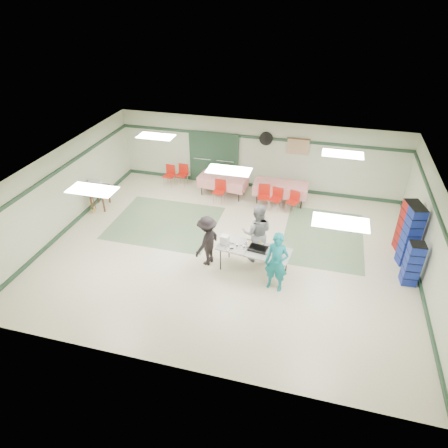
% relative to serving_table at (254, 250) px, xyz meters
% --- Properties ---
extents(floor, '(11.00, 11.00, 0.00)m').
position_rel_serving_table_xyz_m(floor, '(-0.93, 0.78, -0.72)').
color(floor, beige).
rests_on(floor, ground).
extents(ceiling, '(11.00, 11.00, 0.00)m').
position_rel_serving_table_xyz_m(ceiling, '(-0.93, 0.78, 1.98)').
color(ceiling, silver).
rests_on(ceiling, wall_back).
extents(wall_back, '(11.00, 0.00, 11.00)m').
position_rel_serving_table_xyz_m(wall_back, '(-0.93, 5.28, 0.63)').
color(wall_back, beige).
rests_on(wall_back, floor).
extents(wall_front, '(11.00, 0.00, 11.00)m').
position_rel_serving_table_xyz_m(wall_front, '(-0.93, -3.72, 0.63)').
color(wall_front, beige).
rests_on(wall_front, floor).
extents(wall_left, '(0.00, 9.00, 9.00)m').
position_rel_serving_table_xyz_m(wall_left, '(-6.43, 0.78, 0.63)').
color(wall_left, beige).
rests_on(wall_left, floor).
extents(wall_right, '(0.00, 9.00, 9.00)m').
position_rel_serving_table_xyz_m(wall_right, '(4.57, 0.78, 0.63)').
color(wall_right, beige).
rests_on(wall_right, floor).
extents(trim_back, '(11.00, 0.06, 0.10)m').
position_rel_serving_table_xyz_m(trim_back, '(-0.93, 5.25, 1.33)').
color(trim_back, '#213D2A').
rests_on(trim_back, wall_back).
extents(baseboard_back, '(11.00, 0.06, 0.12)m').
position_rel_serving_table_xyz_m(baseboard_back, '(-0.93, 5.25, -0.66)').
color(baseboard_back, '#213D2A').
rests_on(baseboard_back, floor).
extents(trim_left, '(0.06, 9.00, 0.10)m').
position_rel_serving_table_xyz_m(trim_left, '(-6.40, 0.78, 1.33)').
color(trim_left, '#213D2A').
rests_on(trim_left, wall_back).
extents(baseboard_left, '(0.06, 9.00, 0.12)m').
position_rel_serving_table_xyz_m(baseboard_left, '(-6.40, 0.78, -0.66)').
color(baseboard_left, '#213D2A').
rests_on(baseboard_left, floor).
extents(trim_right, '(0.06, 9.00, 0.10)m').
position_rel_serving_table_xyz_m(trim_right, '(4.54, 0.78, 1.33)').
color(trim_right, '#213D2A').
rests_on(trim_right, wall_back).
extents(baseboard_right, '(0.06, 9.00, 0.12)m').
position_rel_serving_table_xyz_m(baseboard_right, '(4.54, 0.78, -0.66)').
color(baseboard_right, '#213D2A').
rests_on(baseboard_right, floor).
extents(green_patch_a, '(3.50, 3.00, 0.01)m').
position_rel_serving_table_xyz_m(green_patch_a, '(-3.43, 1.78, -0.72)').
color(green_patch_a, slate).
rests_on(green_patch_a, floor).
extents(green_patch_b, '(2.50, 3.50, 0.01)m').
position_rel_serving_table_xyz_m(green_patch_b, '(1.87, 2.28, -0.72)').
color(green_patch_b, slate).
rests_on(green_patch_b, floor).
extents(double_door_left, '(0.90, 0.06, 2.10)m').
position_rel_serving_table_xyz_m(double_door_left, '(-3.13, 5.22, 0.33)').
color(double_door_left, gray).
rests_on(double_door_left, floor).
extents(double_door_right, '(0.90, 0.06, 2.10)m').
position_rel_serving_table_xyz_m(double_door_right, '(-2.18, 5.22, 0.33)').
color(double_door_right, gray).
rests_on(double_door_right, floor).
extents(door_frame, '(2.00, 0.03, 2.15)m').
position_rel_serving_table_xyz_m(door_frame, '(-2.66, 5.20, 0.33)').
color(door_frame, '#213D2A').
rests_on(door_frame, floor).
extents(wall_fan, '(0.50, 0.10, 0.50)m').
position_rel_serving_table_xyz_m(wall_fan, '(-0.63, 5.22, 1.33)').
color(wall_fan, black).
rests_on(wall_fan, wall_back).
extents(scroll_banner, '(0.80, 0.02, 0.60)m').
position_rel_serving_table_xyz_m(scroll_banner, '(0.57, 5.22, 1.13)').
color(scroll_banner, tan).
rests_on(scroll_banner, wall_back).
extents(serving_table, '(2.12, 1.09, 0.76)m').
position_rel_serving_table_xyz_m(serving_table, '(0.00, 0.00, 0.00)').
color(serving_table, '#ADADA8').
rests_on(serving_table, floor).
extents(sheet_tray_right, '(0.58, 0.47, 0.02)m').
position_rel_serving_table_xyz_m(sheet_tray_right, '(0.63, -0.03, 0.05)').
color(sheet_tray_right, silver).
rests_on(sheet_tray_right, serving_table).
extents(sheet_tray_mid, '(0.58, 0.47, 0.02)m').
position_rel_serving_table_xyz_m(sheet_tray_mid, '(-0.03, 0.15, 0.05)').
color(sheet_tray_mid, silver).
rests_on(sheet_tray_mid, serving_table).
extents(sheet_tray_left, '(0.62, 0.50, 0.02)m').
position_rel_serving_table_xyz_m(sheet_tray_left, '(-0.48, -0.16, 0.05)').
color(sheet_tray_left, silver).
rests_on(sheet_tray_left, serving_table).
extents(baking_pan, '(0.56, 0.39, 0.08)m').
position_rel_serving_table_xyz_m(baking_pan, '(0.11, -0.02, 0.08)').
color(baking_pan, black).
rests_on(baking_pan, serving_table).
extents(foam_box_stack, '(0.25, 0.23, 0.26)m').
position_rel_serving_table_xyz_m(foam_box_stack, '(-0.86, 0.04, 0.17)').
color(foam_box_stack, white).
rests_on(foam_box_stack, serving_table).
extents(volunteer_teal, '(0.69, 0.51, 1.72)m').
position_rel_serving_table_xyz_m(volunteer_teal, '(0.71, -0.58, 0.14)').
color(volunteer_teal, '#137884').
rests_on(volunteer_teal, floor).
extents(volunteer_grey, '(0.98, 0.82, 1.82)m').
position_rel_serving_table_xyz_m(volunteer_grey, '(-0.03, 0.58, 0.19)').
color(volunteer_grey, gray).
rests_on(volunteer_grey, floor).
extents(volunteer_dark, '(0.85, 1.12, 1.54)m').
position_rel_serving_table_xyz_m(volunteer_dark, '(-1.37, 0.02, 0.05)').
color(volunteer_dark, black).
rests_on(volunteer_dark, floor).
extents(dining_table_a, '(1.96, 0.90, 0.77)m').
position_rel_serving_table_xyz_m(dining_table_a, '(0.16, 4.26, -0.15)').
color(dining_table_a, red).
rests_on(dining_table_a, floor).
extents(dining_table_b, '(1.87, 0.98, 0.77)m').
position_rel_serving_table_xyz_m(dining_table_b, '(-2.04, 4.26, -0.15)').
color(dining_table_b, red).
rests_on(dining_table_b, floor).
extents(chair_a, '(0.47, 0.47, 0.83)m').
position_rel_serving_table_xyz_m(chair_a, '(0.10, 3.69, -0.21)').
color(chair_a, red).
rests_on(chair_a, floor).
extents(chair_b, '(0.48, 0.48, 0.90)m').
position_rel_serving_table_xyz_m(chair_b, '(-0.36, 3.70, -0.17)').
color(chair_b, red).
rests_on(chair_b, floor).
extents(chair_c, '(0.47, 0.47, 0.78)m').
position_rel_serving_table_xyz_m(chair_c, '(0.70, 3.68, -0.24)').
color(chair_c, red).
rests_on(chair_c, floor).
extents(chair_d, '(0.43, 0.43, 0.87)m').
position_rel_serving_table_xyz_m(chair_d, '(-2.01, 3.70, -0.18)').
color(chair_d, red).
rests_on(chair_d, floor).
extents(chair_loose_a, '(0.42, 0.42, 0.85)m').
position_rel_serving_table_xyz_m(chair_loose_a, '(-3.83, 4.74, -0.20)').
color(chair_loose_a, red).
rests_on(chair_loose_a, floor).
extents(chair_loose_b, '(0.44, 0.44, 0.85)m').
position_rel_serving_table_xyz_m(chair_loose_b, '(-4.31, 4.54, -0.20)').
color(chair_loose_b, red).
rests_on(chair_loose_b, floor).
extents(crate_stack_blue_a, '(0.50, 0.50, 1.86)m').
position_rel_serving_table_xyz_m(crate_stack_blue_a, '(4.22, 1.48, 0.21)').
color(crate_stack_blue_a, navy).
rests_on(crate_stack_blue_a, floor).
extents(crate_stack_red, '(0.51, 0.51, 1.66)m').
position_rel_serving_table_xyz_m(crate_stack_red, '(4.22, 2.22, 0.11)').
color(crate_stack_red, maroon).
rests_on(crate_stack_red, floor).
extents(crate_stack_blue_b, '(0.43, 0.43, 1.29)m').
position_rel_serving_table_xyz_m(crate_stack_blue_b, '(4.22, 0.56, -0.08)').
color(crate_stack_blue_b, navy).
rests_on(crate_stack_blue_b, floor).
extents(printer_table, '(0.71, 0.93, 0.74)m').
position_rel_serving_table_xyz_m(printer_table, '(-6.08, 2.20, -0.09)').
color(printer_table, brown).
rests_on(printer_table, floor).
extents(office_printer, '(0.59, 0.55, 0.39)m').
position_rel_serving_table_xyz_m(office_printer, '(-6.08, 1.96, 0.22)').
color(office_printer, '#B8B8B3').
rests_on(office_printer, printer_table).
extents(broom, '(0.06, 0.21, 1.26)m').
position_rel_serving_table_xyz_m(broom, '(-6.16, 1.86, -0.06)').
color(broom, brown).
rests_on(broom, floor).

